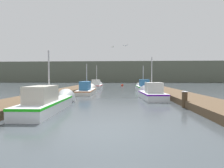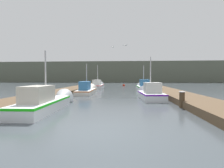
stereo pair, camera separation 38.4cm
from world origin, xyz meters
name	(u,v)px [view 1 (the left image)]	position (x,y,z in m)	size (l,w,h in m)	color
ground_plane	(103,131)	(0.00, 0.00, 0.00)	(200.00, 200.00, 0.00)	#3D4449
dock_left	(73,89)	(-5.54, 16.00, 0.20)	(2.56, 40.00, 0.40)	brown
dock_right	(162,90)	(5.54, 16.00, 0.20)	(2.56, 40.00, 0.40)	brown
distant_shore_ridge	(120,72)	(0.00, 57.18, 3.36)	(120.00, 16.00, 6.72)	#565B4C
fishing_boat_0	(51,101)	(-3.23, 3.65, 0.44)	(1.55, 5.86, 3.54)	silver
fishing_boat_1	(151,94)	(3.02, 8.65, 0.42)	(1.83, 4.39, 3.82)	silver
fishing_boat_2	(87,90)	(-3.12, 13.21, 0.38)	(1.68, 5.93, 3.64)	silver
fishing_boat_3	(143,87)	(3.27, 16.30, 0.48)	(1.56, 5.26, 3.53)	silver
fishing_boat_4	(97,86)	(-3.20, 21.07, 0.42)	(1.76, 5.34, 4.01)	silver
mooring_piling_0	(185,99)	(4.28, 4.66, 0.48)	(0.35, 0.35, 0.95)	#473523
mooring_piling_1	(145,85)	(4.21, 21.34, 0.55)	(0.24, 0.24, 1.10)	#473523
channel_buoy	(122,85)	(0.73, 28.38, 0.14)	(0.47, 0.47, 0.97)	red
seagull_lead	(112,47)	(-0.53, 16.08, 5.48)	(0.36, 0.54, 0.12)	white
seagull_1	(125,45)	(0.98, 12.70, 5.05)	(0.55, 0.32, 0.12)	white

